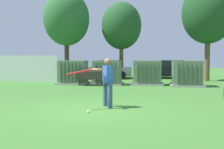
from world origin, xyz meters
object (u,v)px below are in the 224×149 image
at_px(transformer_west, 73,73).
at_px(park_bench, 91,78).
at_px(parked_car_left_of_center, 170,70).
at_px(transformer_mid_east, 147,73).
at_px(sports_ball, 88,111).
at_px(parked_car_leftmost, 109,70).
at_px(transformer_mid_west, 107,73).
at_px(batter, 106,80).
at_px(transformer_east, 187,74).

xyz_separation_m(transformer_west, park_bench, (1.50, -1.07, -0.25)).
distance_m(transformer_west, parked_car_left_of_center, 9.92).
relative_size(transformer_mid_east, park_bench, 1.16).
xyz_separation_m(transformer_mid_east, park_bench, (-3.58, -1.30, -0.25)).
distance_m(sports_ball, parked_car_leftmost, 16.22).
distance_m(transformer_west, transformer_mid_west, 2.37).
height_order(transformer_west, transformer_mid_east, same).
height_order(transformer_west, parked_car_left_of_center, same).
bearing_deg(transformer_west, parked_car_leftmost, 78.04).
relative_size(park_bench, batter, 1.04).
bearing_deg(transformer_mid_west, parked_car_leftmost, 98.46).
bearing_deg(parked_car_left_of_center, sports_ball, -101.70).
relative_size(transformer_mid_east, sports_ball, 23.33).
bearing_deg(parked_car_leftmost, parked_car_left_of_center, 5.37).
relative_size(transformer_east, sports_ball, 23.33).
bearing_deg(park_bench, transformer_east, 7.73).
relative_size(transformer_mid_east, transformer_east, 1.00).
relative_size(park_bench, sports_ball, 20.11).
relative_size(transformer_mid_west, parked_car_leftmost, 0.49).
bearing_deg(parked_car_left_of_center, parked_car_leftmost, -174.63).
xyz_separation_m(batter, sports_ball, (-0.38, -1.06, -0.93)).
relative_size(transformer_west, transformer_mid_west, 1.00).
bearing_deg(parked_car_leftmost, batter, -80.69).
bearing_deg(transformer_mid_west, sports_ball, -83.39).
distance_m(sports_ball, parked_car_left_of_center, 16.95).
bearing_deg(transformer_mid_west, transformer_mid_east, 3.90).
bearing_deg(transformer_west, transformer_mid_east, 2.65).
height_order(transformer_mid_west, parked_car_leftmost, same).
bearing_deg(park_bench, parked_car_left_of_center, 56.55).
height_order(transformer_east, parked_car_left_of_center, same).
xyz_separation_m(transformer_west, transformer_east, (7.57, -0.25, 0.00)).
distance_m(transformer_east, batter, 8.97).
xyz_separation_m(transformer_mid_east, transformer_east, (2.49, -0.48, 0.00)).
xyz_separation_m(transformer_east, sports_ball, (-4.09, -9.22, -0.74)).
distance_m(batter, parked_car_leftmost, 15.22).
xyz_separation_m(transformer_east, parked_car_leftmost, (-6.17, 6.85, -0.04)).
relative_size(park_bench, parked_car_left_of_center, 0.43).
distance_m(transformer_mid_west, parked_car_leftmost, 6.62).
distance_m(transformer_west, park_bench, 1.86).
xyz_separation_m(transformer_mid_west, parked_car_left_of_center, (4.54, 7.07, -0.04)).
bearing_deg(park_bench, sports_ball, -76.76).
xyz_separation_m(transformer_mid_west, transformer_east, (5.20, -0.30, 0.00)).
bearing_deg(sports_ball, park_bench, 103.24).
bearing_deg(transformer_mid_west, transformer_east, -3.26).
bearing_deg(batter, parked_car_leftmost, 99.31).
bearing_deg(parked_car_leftmost, transformer_west, -101.96).
bearing_deg(transformer_east, transformer_mid_east, 169.09).
relative_size(batter, sports_ball, 19.33).
height_order(transformer_mid_east, sports_ball, transformer_mid_east).
bearing_deg(batter, park_bench, 107.83).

